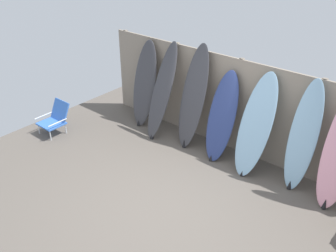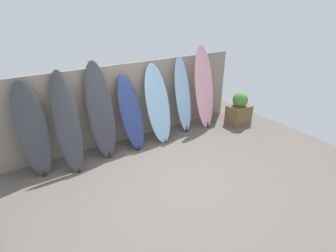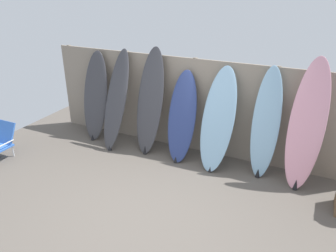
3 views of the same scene
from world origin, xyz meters
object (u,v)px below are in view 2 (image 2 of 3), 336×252
surfboard_charcoal_0 (33,130)px  surfboard_skyblue_4 (158,104)px  surfboard_navy_3 (131,113)px  surfboard_charcoal_2 (101,112)px  planter_box (239,110)px  surfboard_skyblue_5 (183,96)px  surfboard_charcoal_1 (67,122)px  surfboard_pink_6 (204,88)px

surfboard_charcoal_0 → surfboard_skyblue_4: bearing=-1.6°
surfboard_charcoal_0 → surfboard_navy_3: (1.95, -0.06, -0.09)m
surfboard_charcoal_2 → planter_box: (3.61, -0.49, -0.59)m
surfboard_charcoal_2 → surfboard_skyblue_5: size_ratio=1.07×
surfboard_skyblue_4 → surfboard_charcoal_2: bearing=178.3°
surfboard_charcoal_1 → surfboard_charcoal_2: bearing=7.0°
surfboard_charcoal_0 → surfboard_skyblue_4: surfboard_charcoal_0 is taller
surfboard_charcoal_1 → surfboard_navy_3: surfboard_charcoal_1 is taller
surfboard_skyblue_4 → surfboard_skyblue_5: surfboard_skyblue_5 is taller
surfboard_skyblue_5 → surfboard_skyblue_4: bearing=-173.4°
surfboard_skyblue_5 → surfboard_pink_6: (0.62, -0.07, 0.11)m
surfboard_charcoal_0 → surfboard_charcoal_1: bearing=-11.7°
surfboard_navy_3 → surfboard_pink_6: 2.09m
surfboard_charcoal_0 → planter_box: surfboard_charcoal_0 is taller
surfboard_pink_6 → planter_box: size_ratio=2.36×
surfboard_charcoal_0 → planter_box: (4.90, -0.53, -0.50)m
surfboard_skyblue_4 → surfboard_charcoal_0: bearing=178.4°
surfboard_charcoal_2 → surfboard_pink_6: bearing=-0.4°
surfboard_charcoal_0 → surfboard_skyblue_5: surfboard_skyblue_5 is taller
surfboard_pink_6 → surfboard_charcoal_1: bearing=-178.9°
surfboard_charcoal_0 → surfboard_pink_6: 4.03m
surfboard_charcoal_2 → surfboard_pink_6: 2.74m
surfboard_charcoal_1 → surfboard_skyblue_5: 2.82m
surfboard_pink_6 → surfboard_navy_3: bearing=-180.0°
surfboard_pink_6 → surfboard_charcoal_0: bearing=179.2°
surfboard_navy_3 → surfboard_pink_6: surfboard_pink_6 is taller
surfboard_charcoal_0 → surfboard_pink_6: bearing=-0.8°
surfboard_charcoal_1 → surfboard_skyblue_4: bearing=1.3°
surfboard_charcoal_2 → surfboard_navy_3: (0.67, -0.02, -0.17)m
surfboard_charcoal_2 → surfboard_skyblue_5: 2.13m
surfboard_charcoal_2 → surfboard_navy_3: surfboard_charcoal_2 is taller
surfboard_charcoal_1 → surfboard_navy_3: bearing=2.7°
surfboard_pink_6 → surfboard_skyblue_4: bearing=-179.2°
surfboard_skyblue_4 → planter_box: (2.27, -0.45, -0.48)m
surfboard_navy_3 → surfboard_pink_6: bearing=0.0°
surfboard_navy_3 → surfboard_skyblue_5: size_ratio=0.88×
planter_box → surfboard_pink_6: bearing=151.6°
surfboard_charcoal_2 → surfboard_charcoal_0: bearing=178.4°
surfboard_navy_3 → surfboard_skyblue_5: surfboard_skyblue_5 is taller
surfboard_charcoal_2 → surfboard_skyblue_4: surfboard_charcoal_2 is taller
surfboard_charcoal_0 → planter_box: bearing=-6.1°
surfboard_charcoal_0 → surfboard_skyblue_4: size_ratio=1.02×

